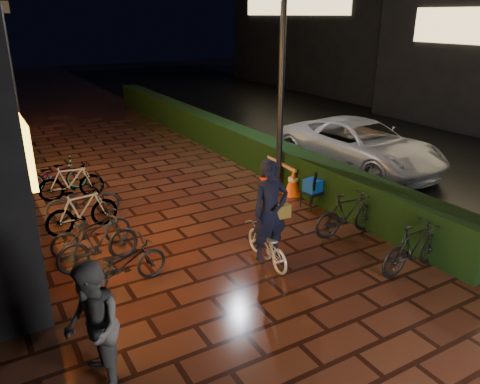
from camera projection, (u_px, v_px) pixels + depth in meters
ground at (267, 280)px, 8.29m from camera, size 80.00×80.00×0.00m
asphalt_road at (402, 147)px, 16.55m from camera, size 11.00×60.00×0.01m
hedge at (220, 135)px, 16.12m from camera, size 0.70×20.00×1.00m
bystander_person at (93, 328)px, 5.63m from camera, size 0.71×0.89×1.74m
van at (360, 145)px, 14.01m from camera, size 2.87×5.43×1.46m
lamp_post_hedge at (282, 66)px, 11.52m from camera, size 0.55×0.16×5.82m
lamp_post_sf at (13, 81)px, 13.40m from camera, size 0.46×0.15×4.75m
cyclist at (269, 227)px, 8.55m from camera, size 0.75×1.46×2.05m
traffic_barrier at (280, 174)px, 12.61m from camera, size 0.57×1.77×0.72m
cart_assembly at (313, 187)px, 11.19m from camera, size 0.60×0.62×1.03m
parked_bikes_storefront at (83, 211)px, 10.05m from camera, size 1.92×6.31×0.95m
parked_bikes_hedge at (378, 229)px, 9.12m from camera, size 1.62×2.29×0.95m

